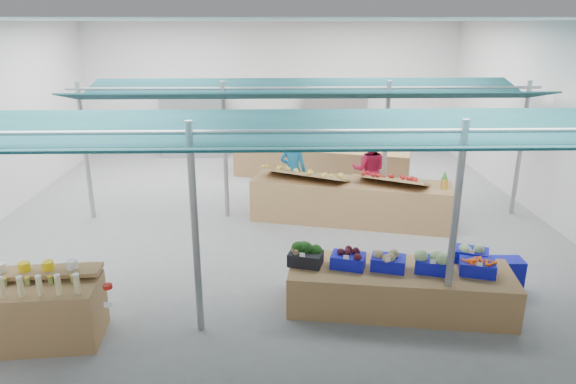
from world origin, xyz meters
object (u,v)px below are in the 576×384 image
veg_counter (399,289)px  fruit_counter (350,201)px  vendor_left (293,171)px  crate_stack (506,275)px  bottle_shelf (29,310)px  vendor_right (369,170)px

veg_counter → fruit_counter: 3.62m
vendor_left → fruit_counter: bearing=151.6°
crate_stack → veg_counter: bearing=-166.6°
bottle_shelf → vendor_left: 6.61m
bottle_shelf → vendor_left: (3.78, 5.40, 0.39)m
veg_counter → crate_stack: size_ratio=5.77×
bottle_shelf → vendor_left: vendor_left is taller
bottle_shelf → vendor_right: 7.78m
bottle_shelf → veg_counter: 5.26m
fruit_counter → vendor_right: (0.60, 1.10, 0.39)m
veg_counter → bottle_shelf: bearing=-163.9°
bottle_shelf → fruit_counter: (4.98, 4.30, 0.00)m
veg_counter → crate_stack: (1.84, 0.44, -0.03)m
bottle_shelf → veg_counter: bottle_shelf is taller
veg_counter → crate_stack: bearing=21.9°
veg_counter → vendor_right: (0.36, 4.71, 0.53)m
veg_counter → vendor_right: vendor_right is taller
bottle_shelf → vendor_right: (5.58, 5.40, 0.39)m
veg_counter → vendor_left: size_ratio=1.95×
crate_stack → vendor_left: vendor_left is taller
fruit_counter → crate_stack: 3.80m
veg_counter → vendor_left: (-1.44, 4.71, 0.53)m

